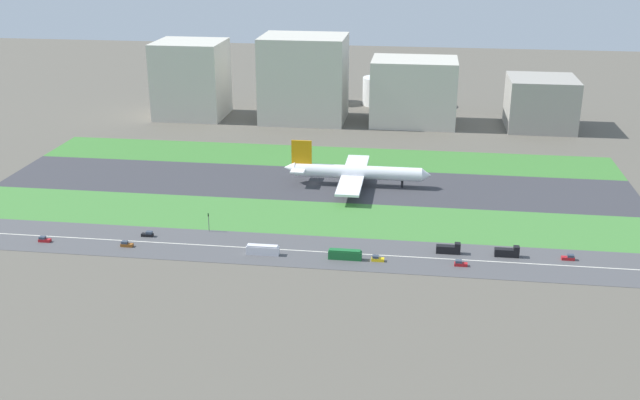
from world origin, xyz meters
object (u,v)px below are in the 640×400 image
Objects in this scene: car_5 at (377,259)px; cargo_warehouse at (541,103)px; car_1 at (460,264)px; fuel_tank_west at (330,92)px; bus_1 at (263,250)px; car_2 at (569,258)px; car_3 at (44,240)px; truck_1 at (449,249)px; fuel_tank_centre at (379,91)px; truck_0 at (508,252)px; car_0 at (148,234)px; bus_0 at (345,255)px; airliner at (354,172)px; traffic_light at (209,221)px; car_4 at (126,244)px; terminal_building at (191,79)px; fuel_tank_east at (425,97)px; hangar_building at (304,78)px; office_tower at (414,92)px.

cargo_warehouse is at bearing -112.28° from car_5.
car_1 is 248.53m from fuel_tank_west.
bus_1 is 106.12m from car_2.
car_1 is 0.12× the size of cargo_warehouse.
truck_1 is at bearing -176.09° from car_3.
car_1 is 241.01m from fuel_tank_centre.
cargo_warehouse is (118.83, 192.00, 12.44)m from bus_1.
truck_1 is 237.90m from fuel_tank_west.
truck_0 is 130.59m from car_0.
cargo_warehouse is at bearing -115.07° from bus_0.
airliner is 9.03× the size of traffic_light.
fuel_tank_centre reaches higher than car_4.
car_2 is 1.00× the size of car_0.
bus_1 reaches higher than car_2.
truck_0 is 45.88m from car_5.
car_5 is 11.19m from bus_0.
car_1 is 0.21× the size of fuel_tank_west.
truck_0 is 0.72× the size of bus_1.
car_3 is 31.35m from car_4.
car_4 is (31.35, 0.00, 0.00)m from car_3.
car_1 is 0.10× the size of terminal_building.
cargo_warehouse reaches higher than fuel_tank_centre.
fuel_tank_east is (78.77, 219.01, 1.76)m from traffic_light.
hangar_building is (-83.99, 192.00, 23.56)m from car_1.
airliner is 3.23× the size of fuel_tank_east.
car_2 is at bearing -43.93° from terminal_building.
car_0 is 237.95m from fuel_tank_centre.
cargo_warehouse is 133.09m from fuel_tank_west.
car_0 is at bearing -12.35° from bus_1.
car_0 is at bearing -5.01° from car_1.
truck_1 is at bearing -72.64° from fuel_tank_west.
car_2 is at bearing -72.35° from office_tower.
fuel_tank_east is at bearing -96.08° from bus_0.
airliner reaches higher than car_4.
office_tower is (72.23, 174.01, 14.31)m from traffic_light.
fuel_tank_centre is (40.91, 45.00, -15.76)m from hangar_building.
car_3 is 204.32m from hangar_building.
truck_0 is at bearing -4.18° from traffic_light.
fuel_tank_west is (75.21, 237.00, 6.20)m from car_3.
car_2 is 232.80m from fuel_tank_east.
car_4 is 0.21× the size of fuel_tank_west.
fuel_tank_west is (-70.97, 227.00, 5.46)m from truck_1.
hangar_building reaches higher than car_0.
fuel_tank_centre is at bearing 47.73° from hangar_building.
truck_0 is 1.91× the size of car_5.
truck_1 is at bearing -80.13° from fuel_tank_centre.
car_2 is at bearing -40.01° from airliner.
airliner is 148.10m from cargo_warehouse.
truck_0 is 1.91× the size of car_1.
truck_1 is at bearing -164.37° from bus_0.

